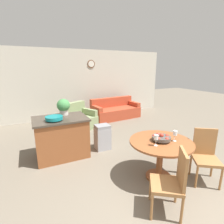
{
  "coord_description": "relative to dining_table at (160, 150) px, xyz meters",
  "views": [
    {
      "loc": [
        -1.71,
        -1.2,
        2.0
      ],
      "look_at": [
        0.1,
        2.57,
        0.94
      ],
      "focal_mm": 28.0,
      "sensor_mm": 36.0,
      "label": 1
    }
  ],
  "objects": [
    {
      "name": "teal_bowl",
      "position": [
        -1.61,
        1.49,
        0.4
      ],
      "size": [
        0.36,
        0.36,
        0.09
      ],
      "color": "#147A7F",
      "rests_on": "kitchen_island"
    },
    {
      "name": "wine_glass_right",
      "position": [
        0.22,
        -0.1,
        0.31
      ],
      "size": [
        0.07,
        0.07,
        0.19
      ],
      "color": "silver",
      "rests_on": "dining_table"
    },
    {
      "name": "potted_plant",
      "position": [
        -1.33,
        1.88,
        0.55
      ],
      "size": [
        0.3,
        0.3,
        0.38
      ],
      "color": "beige",
      "rests_on": "kitchen_island"
    },
    {
      "name": "dining_chair_near_left",
      "position": [
        -0.38,
        -0.7,
        -0.06
      ],
      "size": [
        0.58,
        0.58,
        0.95
      ],
      "rotation": [
        0.0,
        0.0,
        7.25
      ],
      "color": "#9E6B3D",
      "rests_on": "ground_plane"
    },
    {
      "name": "dining_table",
      "position": [
        0.0,
        0.0,
        0.0
      ],
      "size": [
        1.12,
        1.12,
        0.74
      ],
      "color": "brown",
      "rests_on": "ground_plane"
    },
    {
      "name": "armchair",
      "position": [
        -0.59,
        3.35,
        -0.28
      ],
      "size": [
        1.19,
        1.15,
        0.85
      ],
      "rotation": [
        0.0,
        0.0,
        0.46
      ],
      "color": "gray",
      "rests_on": "ground_plane"
    },
    {
      "name": "couch",
      "position": [
        1.07,
        3.95,
        -0.29
      ],
      "size": [
        1.97,
        1.03,
        0.8
      ],
      "rotation": [
        0.0,
        0.0,
        0.09
      ],
      "color": "#B24228",
      "rests_on": "ground_plane"
    },
    {
      "name": "dining_chair_near_right",
      "position": [
        0.7,
        -0.38,
        -0.06
      ],
      "size": [
        0.58,
        0.58,
        0.95
      ],
      "rotation": [
        0.0,
        0.0,
        8.82
      ],
      "color": "#9E6B3D",
      "rests_on": "ground_plane"
    },
    {
      "name": "wine_glass_left",
      "position": [
        -0.21,
        -0.11,
        0.31
      ],
      "size": [
        0.07,
        0.07,
        0.19
      ],
      "color": "silver",
      "rests_on": "dining_table"
    },
    {
      "name": "trash_bin",
      "position": [
        -0.48,
        1.56,
        -0.26
      ],
      "size": [
        0.36,
        0.3,
        0.63
      ],
      "color": "#9E9EA3",
      "rests_on": "ground_plane"
    },
    {
      "name": "wall_back",
      "position": [
        -0.32,
        4.77,
        0.78
      ],
      "size": [
        8.0,
        0.09,
        2.7
      ],
      "color": "beige",
      "rests_on": "ground_plane"
    },
    {
      "name": "kitchen_island",
      "position": [
        -1.46,
        1.65,
        -0.11
      ],
      "size": [
        1.17,
        0.85,
        0.92
      ],
      "color": "brown",
      "rests_on": "ground_plane"
    },
    {
      "name": "fruit_bowl",
      "position": [
        -0.0,
        0.0,
        0.23
      ],
      "size": [
        0.33,
        0.33,
        0.15
      ],
      "color": "#4C4742",
      "rests_on": "dining_table"
    }
  ]
}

